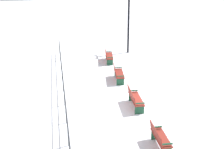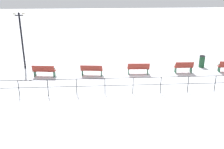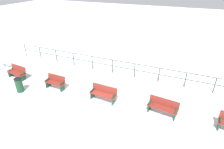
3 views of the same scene
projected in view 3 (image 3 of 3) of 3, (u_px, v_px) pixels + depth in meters
ground_plane at (104, 100)px, 11.32m from camera, size 80.00×80.00×0.00m
bench_nearest at (17, 72)px, 13.50m from camera, size 0.72×1.58×0.93m
bench_second at (55, 82)px, 12.24m from camera, size 0.55×1.40×0.92m
bench_third at (103, 93)px, 11.08m from camera, size 0.63×1.66×0.91m
bench_fourth at (163, 107)px, 9.97m from camera, size 0.73×1.67×0.87m
waterfront_railing at (123, 66)px, 13.76m from camera, size 0.05×19.34×1.11m
trash_bin at (19, 85)px, 11.89m from camera, size 0.46×0.46×0.96m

